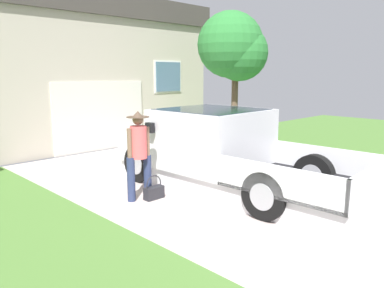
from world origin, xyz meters
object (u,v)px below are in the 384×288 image
at_px(person_with_hat, 139,150).
at_px(handbag, 154,192).
at_px(house_with_garage, 43,71).
at_px(pickup_truck, 219,153).
at_px(front_yard_tree, 234,48).

height_order(person_with_hat, handbag, person_with_hat).
relative_size(person_with_hat, house_with_garage, 0.16).
distance_m(pickup_truck, person_with_hat, 1.74).
distance_m(handbag, front_yard_tree, 6.56).
bearing_deg(handbag, pickup_truck, -12.95).
height_order(person_with_hat, house_with_garage, house_with_garage).
distance_m(pickup_truck, front_yard_tree, 5.33).
relative_size(pickup_truck, front_yard_tree, 1.23).
bearing_deg(pickup_truck, house_with_garage, 88.46).
height_order(pickup_truck, person_with_hat, person_with_hat).
relative_size(pickup_truck, house_with_garage, 0.50).
bearing_deg(front_yard_tree, handbag, -155.02).
distance_m(person_with_hat, handbag, 0.84).
relative_size(handbag, front_yard_tree, 0.11).
bearing_deg(pickup_truck, person_with_hat, 161.05).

